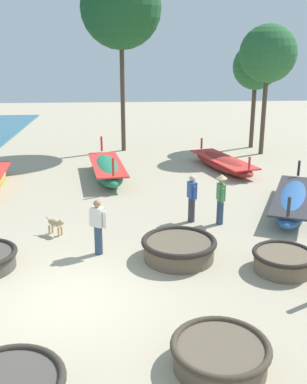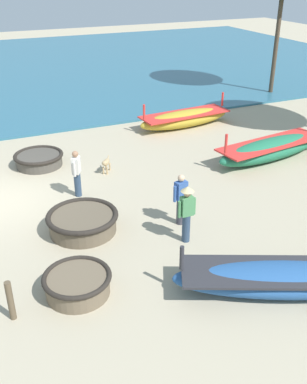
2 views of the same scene
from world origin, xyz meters
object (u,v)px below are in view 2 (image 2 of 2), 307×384
long_boat_red_hull (185,118)px  fisherman_with_hat (181,198)px  coracle_beside_post (77,283)px  long_boat_white_hull (287,279)px  mooring_post_mid_beach (10,301)px  fisherman_standing_left (77,172)px  fisherman_crouching (187,210)px  coracle_front_left (83,221)px  long_boat_green_hull (270,149)px  dog (106,163)px  coracle_tilted (39,159)px

long_boat_red_hull → fisherman_with_hat: fisherman_with_hat is taller
coracle_beside_post → long_boat_white_hull: long_boat_white_hull is taller
fisherman_with_hat → mooring_post_mid_beach: 5.48m
long_boat_white_hull → mooring_post_mid_beach: size_ratio=5.48×
fisherman_standing_left → fisherman_crouching: (3.80, 1.96, 0.12)m
coracle_front_left → long_boat_green_hull: long_boat_green_hull is taller
fisherman_with_hat → dog: fisherman_with_hat is taller
long_boat_white_hull → fisherman_crouching: fisherman_crouching is taller
fisherman_standing_left → fisherman_crouching: fisherman_crouching is taller
coracle_tilted → dog: size_ratio=3.10×
fisherman_with_hat → dog: bearing=-169.2°
coracle_tilted → long_boat_white_hull: 10.32m
long_boat_red_hull → fisherman_with_hat: (7.66, -4.16, 0.45)m
fisherman_with_hat → dog: size_ratio=2.65×
long_boat_green_hull → fisherman_with_hat: size_ratio=3.24×
dog → coracle_front_left: bearing=-28.3°
long_boat_white_hull → long_boat_red_hull: size_ratio=1.13×
fisherman_crouching → mooring_post_mid_beach: (1.16, -4.79, -0.48)m
long_boat_white_hull → coracle_front_left: bearing=-141.6°
coracle_front_left → long_boat_red_hull: long_boat_red_hull is taller
coracle_tilted → fisherman_with_hat: size_ratio=1.17×
coracle_front_left → fisherman_crouching: fisherman_crouching is taller
coracle_tilted → fisherman_standing_left: bearing=12.8°
coracle_front_left → long_boat_green_hull: bearing=104.7°
long_boat_white_hull → long_boat_red_hull: bearing=163.7°
mooring_post_mid_beach → long_boat_green_hull: bearing=115.2°
coracle_front_left → dog: bearing=151.7°
long_boat_red_hull → coracle_front_left: bearing=-44.8°
fisherman_crouching → coracle_tilted: bearing=-158.7°
long_boat_white_hull → fisherman_standing_left: 7.33m
long_boat_red_hull → dog: long_boat_red_hull is taller
coracle_beside_post → dog: 6.67m
coracle_tilted → long_boat_green_hull: long_boat_green_hull is taller
long_boat_green_hull → mooring_post_mid_beach: bearing=-64.8°
fisherman_with_hat → fisherman_standing_left: bearing=-142.6°
fisherman_crouching → mooring_post_mid_beach: fisherman_crouching is taller
coracle_tilted → fisherman_with_hat: bearing=26.3°
coracle_front_left → fisherman_standing_left: fisherman_standing_left is taller
long_boat_green_hull → fisherman_with_hat: bearing=-61.9°
fisherman_standing_left → fisherman_crouching: size_ratio=0.94×
fisherman_crouching → coracle_front_left: bearing=-124.0°
coracle_beside_post → long_boat_green_hull: bearing=117.6°
coracle_tilted → dog: bearing=52.2°
coracle_front_left → coracle_beside_post: 2.71m
long_boat_white_hull → dog: size_ratio=8.92×
fisherman_standing_left → mooring_post_mid_beach: 5.72m
fisherman_standing_left → dog: (-1.34, 1.42, -0.46)m
dog → mooring_post_mid_beach: 7.61m
coracle_beside_post → dog: (-6.07, 2.76, 0.09)m
coracle_beside_post → mooring_post_mid_beach: mooring_post_mid_beach is taller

